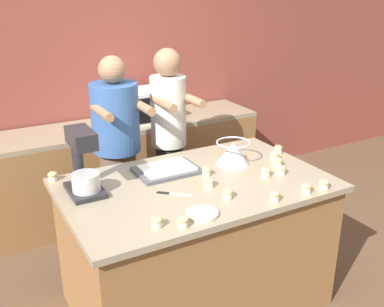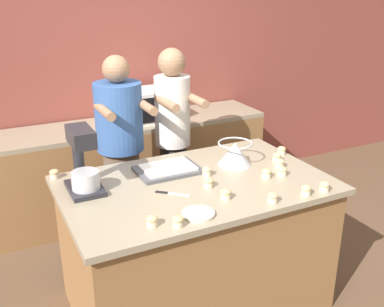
% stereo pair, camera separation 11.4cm
% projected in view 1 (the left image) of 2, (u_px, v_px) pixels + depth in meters
% --- Properties ---
extents(ground_plane, '(16.00, 16.00, 0.00)m').
position_uv_depth(ground_plane, '(196.00, 299.00, 3.24)').
color(ground_plane, brown).
extents(back_wall, '(10.00, 0.06, 2.70)m').
position_uv_depth(back_wall, '(100.00, 70.00, 4.29)').
color(back_wall, brown).
rests_on(back_wall, ground_plane).
extents(island_counter, '(1.71, 1.08, 0.93)m').
position_uv_depth(island_counter, '(196.00, 244.00, 3.07)').
color(island_counter, olive).
rests_on(island_counter, ground_plane).
extents(back_counter, '(2.80, 0.60, 0.90)m').
position_uv_depth(back_counter, '(118.00, 169.00, 4.32)').
color(back_counter, olive).
rests_on(back_counter, ground_plane).
extents(person_left, '(0.37, 0.52, 1.65)m').
position_uv_depth(person_left, '(118.00, 158.00, 3.48)').
color(person_left, brown).
rests_on(person_left, ground_plane).
extents(person_right, '(0.31, 0.48, 1.67)m').
position_uv_depth(person_right, '(169.00, 144.00, 3.66)').
color(person_right, '#232328').
rests_on(person_right, ground_plane).
extents(stand_mixer, '(0.20, 0.30, 0.41)m').
position_uv_depth(stand_mixer, '(83.00, 166.00, 2.70)').
color(stand_mixer, '#232328').
rests_on(stand_mixer, island_counter).
extents(mixing_bowl, '(0.24, 0.24, 0.17)m').
position_uv_depth(mixing_bowl, '(233.00, 152.00, 3.16)').
color(mixing_bowl, '#BCBCC1').
rests_on(mixing_bowl, island_counter).
extents(baking_tray, '(0.42, 0.30, 0.04)m').
position_uv_depth(baking_tray, '(167.00, 170.00, 3.05)').
color(baking_tray, '#4C4C51').
rests_on(baking_tray, island_counter).
extents(microwave_oven, '(0.50, 0.39, 0.29)m').
position_uv_depth(microwave_oven, '(138.00, 106.00, 4.21)').
color(microwave_oven, silver).
rests_on(microwave_oven, back_counter).
extents(small_plate, '(0.18, 0.18, 0.02)m').
position_uv_depth(small_plate, '(202.00, 214.00, 2.49)').
color(small_plate, beige).
rests_on(small_plate, island_counter).
extents(knife, '(0.18, 0.16, 0.01)m').
position_uv_depth(knife, '(172.00, 194.00, 2.74)').
color(knife, '#BCBCC1').
rests_on(knife, island_counter).
extents(cupcake_0, '(0.06, 0.06, 0.06)m').
position_uv_depth(cupcake_0, '(228.00, 193.00, 2.68)').
color(cupcake_0, beige).
rests_on(cupcake_0, island_counter).
extents(cupcake_1, '(0.06, 0.06, 0.06)m').
position_uv_depth(cupcake_1, '(274.00, 156.00, 3.26)').
color(cupcake_1, beige).
rests_on(cupcake_1, island_counter).
extents(cupcake_2, '(0.06, 0.06, 0.06)m').
position_uv_depth(cupcake_2, '(278.00, 149.00, 3.38)').
color(cupcake_2, beige).
rests_on(cupcake_2, island_counter).
extents(cupcake_3, '(0.06, 0.06, 0.06)m').
position_uv_depth(cupcake_3, '(281.00, 170.00, 3.02)').
color(cupcake_3, beige).
rests_on(cupcake_3, island_counter).
extents(cupcake_4, '(0.06, 0.06, 0.06)m').
position_uv_depth(cupcake_4, '(266.00, 172.00, 2.98)').
color(cupcake_4, beige).
rests_on(cupcake_4, island_counter).
extents(cupcake_5, '(0.06, 0.06, 0.06)m').
position_uv_depth(cupcake_5, '(183.00, 221.00, 2.37)').
color(cupcake_5, beige).
rests_on(cupcake_5, island_counter).
extents(cupcake_6, '(0.06, 0.06, 0.06)m').
position_uv_depth(cupcake_6, '(274.00, 196.00, 2.65)').
color(cupcake_6, beige).
rests_on(cupcake_6, island_counter).
extents(cupcake_7, '(0.06, 0.06, 0.06)m').
position_uv_depth(cupcake_7, '(324.00, 184.00, 2.80)').
color(cupcake_7, beige).
rests_on(cupcake_7, island_counter).
extents(cupcake_8, '(0.06, 0.06, 0.06)m').
position_uv_depth(cupcake_8, '(306.00, 188.00, 2.75)').
color(cupcake_8, beige).
rests_on(cupcake_8, island_counter).
extents(cupcake_9, '(0.06, 0.06, 0.06)m').
position_uv_depth(cupcake_9, '(278.00, 162.00, 3.15)').
color(cupcake_9, beige).
rests_on(cupcake_9, island_counter).
extents(cupcake_10, '(0.06, 0.06, 0.06)m').
position_uv_depth(cupcake_10, '(157.00, 222.00, 2.36)').
color(cupcake_10, beige).
rests_on(cupcake_10, island_counter).
extents(cupcake_11, '(0.06, 0.06, 0.06)m').
position_uv_depth(cupcake_11, '(53.00, 176.00, 2.91)').
color(cupcake_11, beige).
rests_on(cupcake_11, island_counter).
extents(cupcake_12, '(0.06, 0.06, 0.06)m').
position_uv_depth(cupcake_12, '(209.00, 182.00, 2.83)').
color(cupcake_12, beige).
rests_on(cupcake_12, island_counter).
extents(cupcake_13, '(0.06, 0.06, 0.06)m').
position_uv_depth(cupcake_13, '(206.00, 171.00, 2.99)').
color(cupcake_13, beige).
rests_on(cupcake_13, island_counter).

